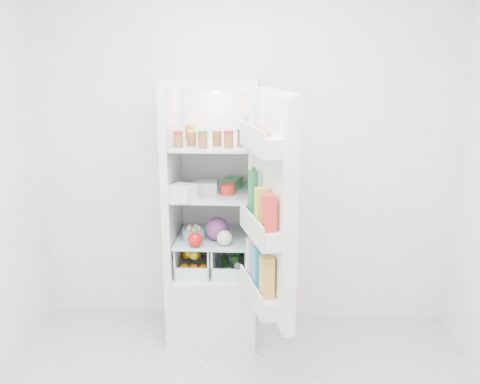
# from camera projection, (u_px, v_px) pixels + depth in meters

# --- Properties ---
(room_walls) EXTENTS (3.02, 3.02, 2.61)m
(room_walls) POSITION_uv_depth(u_px,v_px,m) (228.00, 144.00, 2.29)
(room_walls) COLOR silver
(room_walls) RESTS_ON ground
(refrigerator) EXTENTS (0.60, 0.60, 1.80)m
(refrigerator) POSITION_uv_depth(u_px,v_px,m) (214.00, 244.00, 3.75)
(refrigerator) COLOR silver
(refrigerator) RESTS_ON ground
(shelf_low) EXTENTS (0.49, 0.53, 0.01)m
(shelf_low) POSITION_uv_depth(u_px,v_px,m) (213.00, 237.00, 3.67)
(shelf_low) COLOR silver
(shelf_low) RESTS_ON refrigerator
(shelf_mid) EXTENTS (0.49, 0.53, 0.02)m
(shelf_mid) POSITION_uv_depth(u_px,v_px,m) (213.00, 193.00, 3.59)
(shelf_mid) COLOR silver
(shelf_mid) RESTS_ON refrigerator
(shelf_top) EXTENTS (0.49, 0.53, 0.02)m
(shelf_top) POSITION_uv_depth(u_px,v_px,m) (212.00, 145.00, 3.50)
(shelf_top) COLOR silver
(shelf_top) RESTS_ON refrigerator
(crisper_left) EXTENTS (0.23, 0.46, 0.22)m
(crisper_left) POSITION_uv_depth(u_px,v_px,m) (196.00, 254.00, 3.71)
(crisper_left) COLOR silver
(crisper_left) RESTS_ON refrigerator
(crisper_right) EXTENTS (0.23, 0.46, 0.22)m
(crisper_right) POSITION_uv_depth(u_px,v_px,m) (231.00, 255.00, 3.70)
(crisper_right) COLOR silver
(crisper_right) RESTS_ON refrigerator
(condiment_jars) EXTENTS (0.46, 0.32, 0.08)m
(condiment_jars) POSITION_uv_depth(u_px,v_px,m) (207.00, 139.00, 3.41)
(condiment_jars) COLOR #B21919
(condiment_jars) RESTS_ON shelf_top
(squeeze_bottle) EXTENTS (0.07, 0.07, 0.19)m
(squeeze_bottle) POSITION_uv_depth(u_px,v_px,m) (245.00, 130.00, 3.47)
(squeeze_bottle) COLOR white
(squeeze_bottle) RESTS_ON shelf_top
(tub_white) EXTENTS (0.19, 0.19, 0.10)m
(tub_white) POSITION_uv_depth(u_px,v_px,m) (183.00, 193.00, 3.40)
(tub_white) COLOR silver
(tub_white) RESTS_ON shelf_mid
(tub_cream) EXTENTS (0.14, 0.14, 0.08)m
(tub_cream) POSITION_uv_depth(u_px,v_px,m) (207.00, 187.00, 3.57)
(tub_cream) COLOR beige
(tub_cream) RESTS_ON shelf_mid
(tin_red) EXTENTS (0.10, 0.10, 0.07)m
(tin_red) POSITION_uv_depth(u_px,v_px,m) (228.00, 189.00, 3.54)
(tin_red) COLOR red
(tin_red) RESTS_ON shelf_mid
(foil_tray) EXTENTS (0.19, 0.16, 0.04)m
(foil_tray) POSITION_uv_depth(u_px,v_px,m) (204.00, 185.00, 3.70)
(foil_tray) COLOR silver
(foil_tray) RESTS_ON shelf_mid
(tub_green) EXTENTS (0.14, 0.16, 0.08)m
(tub_green) POSITION_uv_depth(u_px,v_px,m) (232.00, 183.00, 3.67)
(tub_green) COLOR #3B8246
(tub_green) RESTS_ON shelf_mid
(red_cabbage) EXTENTS (0.15, 0.15, 0.15)m
(red_cabbage) POSITION_uv_depth(u_px,v_px,m) (217.00, 229.00, 3.57)
(red_cabbage) COLOR #63225C
(red_cabbage) RESTS_ON shelf_low
(bell_pepper) EXTENTS (0.10, 0.10, 0.10)m
(bell_pepper) POSITION_uv_depth(u_px,v_px,m) (195.00, 240.00, 3.45)
(bell_pepper) COLOR red
(bell_pepper) RESTS_ON shelf_low
(mushroom_bowl) EXTENTS (0.19, 0.19, 0.07)m
(mushroom_bowl) POSITION_uv_depth(u_px,v_px,m) (194.00, 235.00, 3.59)
(mushroom_bowl) COLOR #7DA4BA
(mushroom_bowl) RESTS_ON shelf_low
(salad_bag) EXTENTS (0.10, 0.10, 0.10)m
(salad_bag) POSITION_uv_depth(u_px,v_px,m) (224.00, 238.00, 3.48)
(salad_bag) COLOR beige
(salad_bag) RESTS_ON shelf_low
(citrus_pile) EXTENTS (0.20, 0.24, 0.16)m
(citrus_pile) POSITION_uv_depth(u_px,v_px,m) (193.00, 260.00, 3.65)
(citrus_pile) COLOR orange
(citrus_pile) RESTS_ON refrigerator
(veg_pile) EXTENTS (0.16, 0.30, 0.10)m
(veg_pile) POSITION_uv_depth(u_px,v_px,m) (232.00, 261.00, 3.71)
(veg_pile) COLOR #1D4D19
(veg_pile) RESTS_ON refrigerator
(fridge_door) EXTENTS (0.32, 0.59, 1.30)m
(fridge_door) POSITION_uv_depth(u_px,v_px,m) (270.00, 213.00, 3.01)
(fridge_door) COLOR silver
(fridge_door) RESTS_ON refrigerator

